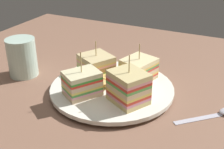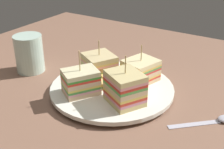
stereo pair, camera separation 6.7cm
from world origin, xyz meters
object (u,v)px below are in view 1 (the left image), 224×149
sandwich_wedge_0 (82,83)px  sandwich_wedge_2 (139,69)px  sandwich_wedge_3 (96,65)px  sandwich_wedge_1 (128,87)px  chip_pile (108,81)px  drinking_glass (23,60)px  plate (112,89)px  spoon (220,113)px

sandwich_wedge_0 → sandwich_wedge_2: size_ratio=1.11×
sandwich_wedge_2 → sandwich_wedge_3: sandwich_wedge_2 is taller
sandwich_wedge_1 → chip_pile: size_ratio=1.31×
sandwich_wedge_0 → sandwich_wedge_3: bearing=44.1°
sandwich_wedge_0 → sandwich_wedge_1: sandwich_wedge_1 is taller
sandwich_wedge_0 → sandwich_wedge_3: 10.18cm
sandwich_wedge_0 → drinking_glass: (20.27, -4.56, -0.23)cm
plate → sandwich_wedge_1: bearing=143.2°
spoon → drinking_glass: bearing=140.4°
chip_pile → drinking_glass: size_ratio=0.83×
sandwich_wedge_3 → sandwich_wedge_2: bearing=41.4°
chip_pile → spoon: bearing=-178.3°
sandwich_wedge_1 → sandwich_wedge_0: bearing=38.7°
sandwich_wedge_3 → chip_pile: sandwich_wedge_3 is taller
plate → sandwich_wedge_1: size_ratio=2.68×
sandwich_wedge_0 → spoon: sandwich_wedge_0 is taller
sandwich_wedge_3 → drinking_glass: (18.25, 5.41, 0.00)cm
sandwich_wedge_0 → sandwich_wedge_1: bearing=-47.9°
drinking_glass → chip_pile: bearing=-174.9°
sandwich_wedge_3 → sandwich_wedge_1: bearing=-5.7°
chip_pile → drinking_glass: drinking_glass is taller
plate → sandwich_wedge_0: bearing=55.8°
plate → sandwich_wedge_3: 7.92cm
sandwich_wedge_3 → plate: bearing=-3.7°
sandwich_wedge_2 → spoon: 20.56cm
sandwich_wedge_2 → sandwich_wedge_3: bearing=-60.6°
sandwich_wedge_3 → spoon: size_ratio=0.86×
sandwich_wedge_0 → sandwich_wedge_1: 10.10cm
sandwich_wedge_0 → plate: bearing=-1.6°
plate → sandwich_wedge_1: sandwich_wedge_1 is taller
sandwich_wedge_2 → drinking_glass: size_ratio=0.92×
sandwich_wedge_1 → spoon: sandwich_wedge_1 is taller
plate → chip_pile: size_ratio=3.50×
chip_pile → spoon: size_ratio=0.71×
drinking_glass → sandwich_wedge_1: bearing=174.5°
chip_pile → drinking_glass: 23.30cm
sandwich_wedge_0 → spoon: (-27.68, -7.37, -3.94)cm
chip_pile → drinking_glass: bearing=5.1°
chip_pile → spoon: chip_pile is taller
sandwich_wedge_0 → chip_pile: 7.43cm
sandwich_wedge_1 → plate: bearing=-7.6°
plate → sandwich_wedge_1: 8.32cm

